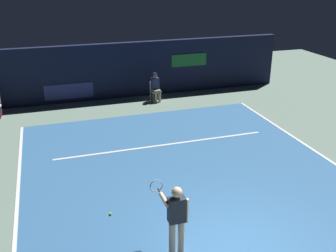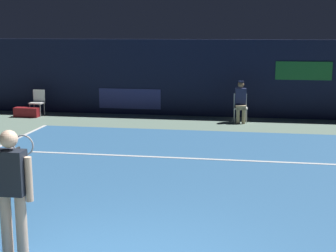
{
  "view_description": "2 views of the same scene",
  "coord_description": "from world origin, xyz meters",
  "px_view_note": "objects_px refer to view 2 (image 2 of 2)",
  "views": [
    {
      "loc": [
        -3.68,
        -6.21,
        5.84
      ],
      "look_at": [
        0.09,
        5.55,
        0.82
      ],
      "focal_mm": 42.0,
      "sensor_mm": 36.0,
      "label": 1
    },
    {
      "loc": [
        1.45,
        -5.23,
        2.91
      ],
      "look_at": [
        -0.17,
        4.39,
        1.03
      ],
      "focal_mm": 53.41,
      "sensor_mm": 36.0,
      "label": 2
    }
  ],
  "objects_px": {
    "tennis_player": "(13,188)",
    "equipment_bag": "(27,112)",
    "courtside_chair_near": "(38,101)",
    "tennis_ball": "(8,204)",
    "line_judge_on_chair": "(241,101)"
  },
  "relations": [
    {
      "from": "equipment_bag",
      "to": "tennis_player",
      "type": "bearing_deg",
      "value": -65.8
    },
    {
      "from": "equipment_bag",
      "to": "line_judge_on_chair",
      "type": "bearing_deg",
      "value": 1.1
    },
    {
      "from": "tennis_player",
      "to": "courtside_chair_near",
      "type": "relative_size",
      "value": 1.97
    },
    {
      "from": "tennis_player",
      "to": "equipment_bag",
      "type": "distance_m",
      "value": 11.25
    },
    {
      "from": "tennis_player",
      "to": "equipment_bag",
      "type": "height_order",
      "value": "tennis_player"
    },
    {
      "from": "line_judge_on_chair",
      "to": "tennis_ball",
      "type": "relative_size",
      "value": 19.41
    },
    {
      "from": "equipment_bag",
      "to": "courtside_chair_near",
      "type": "bearing_deg",
      "value": 55.25
    },
    {
      "from": "line_judge_on_chair",
      "to": "equipment_bag",
      "type": "bearing_deg",
      "value": -178.69
    },
    {
      "from": "equipment_bag",
      "to": "tennis_ball",
      "type": "bearing_deg",
      "value": -67.07
    },
    {
      "from": "courtside_chair_near",
      "to": "tennis_ball",
      "type": "height_order",
      "value": "courtside_chair_near"
    },
    {
      "from": "courtside_chair_near",
      "to": "tennis_ball",
      "type": "xyz_separation_m",
      "value": [
        3.29,
        -8.67,
        -0.46
      ]
    },
    {
      "from": "tennis_player",
      "to": "line_judge_on_chair",
      "type": "relative_size",
      "value": 1.31
    },
    {
      "from": "tennis_player",
      "to": "tennis_ball",
      "type": "relative_size",
      "value": 25.44
    },
    {
      "from": "courtside_chair_near",
      "to": "equipment_bag",
      "type": "relative_size",
      "value": 1.05
    },
    {
      "from": "line_judge_on_chair",
      "to": "equipment_bag",
      "type": "distance_m",
      "value": 7.21
    }
  ]
}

